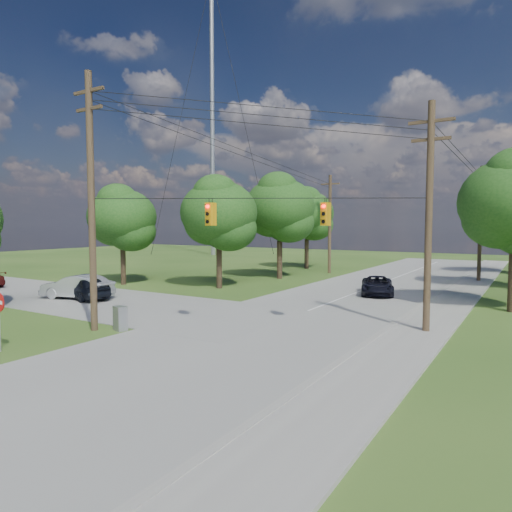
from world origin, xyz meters
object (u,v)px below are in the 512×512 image
Objects in this scene: pole_north_e at (480,223)px; car_cross_silver at (77,287)px; pole_north_w at (330,223)px; car_cross_dark at (84,287)px; control_cabinet at (120,318)px; pole_ne at (429,214)px; car_main_north at (377,285)px; pole_sw at (91,198)px.

car_cross_silver is at bearing -132.08° from pole_north_e.
car_cross_dark is (-7.45, -24.09, -4.32)m from pole_north_w.
pole_north_w is 8.63× the size of control_cabinet.
pole_north_e is 8.63× the size of control_cabinet.
pole_north_e is at bearing 83.82° from control_cabinet.
car_cross_dark is 0.55m from car_cross_silver.
control_cabinet is (-12.40, -7.00, -4.89)m from pole_ne.
car_cross_silver is at bearing -108.23° from pole_north_w.
pole_north_w is 25.59m from car_cross_dark.
car_cross_silver is (-21.88, -2.23, -4.63)m from pole_ne.
pole_north_w is at bearing 107.92° from car_main_north.
pole_sw reaches higher than car_cross_dark.
pole_sw reaches higher than pole_north_e.
control_cabinet is (9.48, -4.77, -0.26)m from car_cross_silver.
car_cross_silver is 4.21× the size of control_cabinet.
pole_north_e is 2.15× the size of car_main_north.
pole_sw is at bearing -132.64° from car_main_north.
car_cross_silver is (-21.88, -24.23, -4.29)m from pole_north_e.
pole_north_w is 25.87m from car_cross_silver.
car_cross_dark is at bearing -174.40° from pole_ne.
pole_ne is 15.06m from control_cabinet.
car_cross_dark is at bearing 89.50° from car_cross_silver.
pole_sw is 32.55m from pole_north_e.
pole_north_e is at bearing 47.95° from car_main_north.
pole_ne is 21.96m from car_cross_dark.
pole_north_e reaches higher than car_cross_dark.
pole_sw is 29.62m from pole_north_w.
pole_ne is at bearing 80.55° from car_cross_silver.
pole_ne is at bearing -57.71° from pole_north_w.
car_cross_silver reaches higher than control_cabinet.
control_cabinet is at bearing 28.61° from pole_sw.
pole_sw reaches higher than car_cross_silver.
car_cross_dark reaches higher than car_main_north.
pole_north_e is at bearing 150.33° from car_cross_dark.
pole_sw is 11.32m from car_cross_silver.
car_cross_dark is 0.93× the size of car_cross_silver.
car_cross_dark is (-21.35, -2.09, -4.66)m from pole_ne.
car_main_north is (-5.33, -11.88, -4.45)m from pole_north_e.
control_cabinet is at bearing -130.33° from car_main_north.
pole_north_w is 2.05× the size of car_cross_silver.
pole_sw reaches higher than pole_ne.
pole_ne is 2.15× the size of car_cross_silver.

